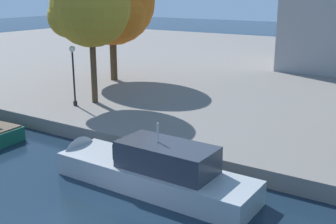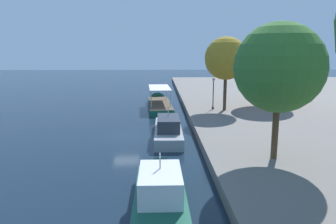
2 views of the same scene
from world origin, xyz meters
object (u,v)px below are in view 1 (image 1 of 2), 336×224
object	(u,v)px
motor_yacht_1	(143,173)
tree_4	(113,3)
lamp_post	(73,69)
tree_1	(89,9)

from	to	relation	value
motor_yacht_1	tree_4	size ratio (longest dim) A/B	1.00
motor_yacht_1	tree_4	distance (m)	20.48
motor_yacht_1	lamp_post	world-z (taller)	lamp_post
tree_1	tree_4	xyz separation A→B (m)	(-3.67, 6.79, 0.17)
tree_4	tree_1	bearing A→B (deg)	-61.61
lamp_post	tree_4	bearing A→B (deg)	111.43
motor_yacht_1	lamp_post	distance (m)	12.12
motor_yacht_1	lamp_post	bearing A→B (deg)	-30.21
motor_yacht_1	lamp_post	xyz separation A→B (m)	(-10.13, 6.03, 2.79)
tree_1	tree_4	bearing A→B (deg)	118.39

